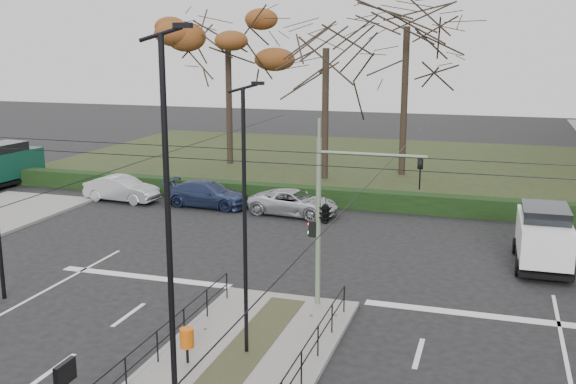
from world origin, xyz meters
name	(u,v)px	position (x,y,z in m)	size (l,w,h in m)	color
ground	(240,361)	(0.00, 0.00, 0.00)	(140.00, 140.00, 0.00)	black
park	(321,161)	(-6.00, 32.00, 0.05)	(38.00, 26.00, 0.10)	#253118
hedge	(261,192)	(-6.00, 18.60, 0.50)	(38.00, 1.00, 1.00)	black
median_railing	(200,372)	(0.00, -2.60, 0.98)	(4.14, 13.24, 0.92)	black
catenary	(259,229)	(0.00, 1.62, 3.42)	(20.00, 34.00, 6.00)	black
traffic_light	(328,210)	(1.35, 4.50, 3.39)	(3.79, 2.16, 5.58)	slate
litter_bin	(187,338)	(-1.26, -0.74, 0.85)	(0.39, 0.39, 0.99)	black
streetlamp_median_near	(170,235)	(-0.11, -3.69, 4.69)	(0.75, 0.15, 8.95)	black
streetlamp_median_far	(245,220)	(0.07, 0.35, 4.00)	(0.63, 0.13, 7.59)	black
parked_car_second	(122,189)	(-13.46, 16.27, 0.71)	(1.50, 4.29, 1.41)	#B2B5BB
parked_car_third	(207,194)	(-8.37, 16.54, 0.69)	(1.95, 4.79, 1.39)	#212C4E
parked_car_fourth	(294,203)	(-3.35, 16.21, 0.65)	(2.15, 4.65, 1.29)	#B2B5BB
white_van	(544,235)	(8.45, 11.30, 1.27)	(2.17, 4.61, 2.44)	white
green_van	(2,164)	(-22.70, 17.71, 1.38)	(2.49, 5.56, 2.68)	#0D3D2F
rust_tree	(228,32)	(-12.11, 28.98, 9.46)	(9.19, 9.19, 12.32)	black
bare_tree_center	(407,37)	(0.49, 28.44, 9.05)	(8.55, 8.55, 12.82)	black
bare_tree_near	(326,58)	(-4.12, 25.63, 7.79)	(7.89, 7.89, 11.02)	black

